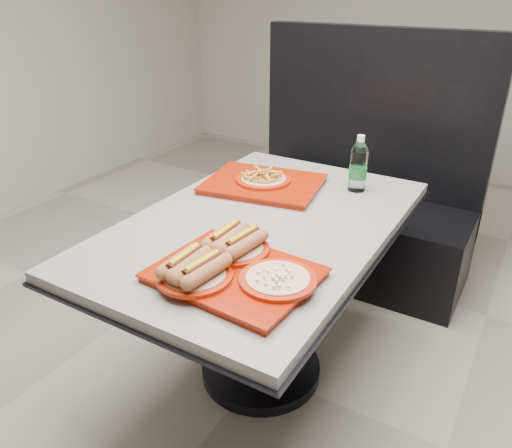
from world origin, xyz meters
The scene contains 6 objects.
ground centered at (0.00, 0.00, 0.00)m, with size 6.00×6.00×0.00m, color gray.
diner_table centered at (0.00, 0.00, 0.58)m, with size 0.92×1.42×0.75m.
booth_bench centered at (0.00, 1.09, 0.40)m, with size 1.30×0.57×1.35m.
tray_near centered at (0.12, -0.39, 0.79)m, with size 0.50×0.43×0.10m.
tray_far centered at (-0.16, 0.29, 0.78)m, with size 0.54×0.46×0.10m.
water_bottle centered at (0.20, 0.47, 0.86)m, with size 0.08×0.08×0.24m.
Camera 1 is at (0.85, -1.47, 1.57)m, focal length 35.00 mm.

